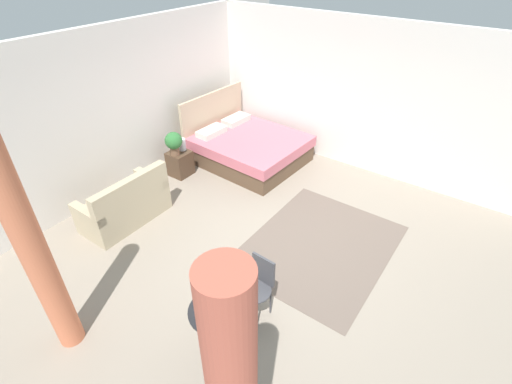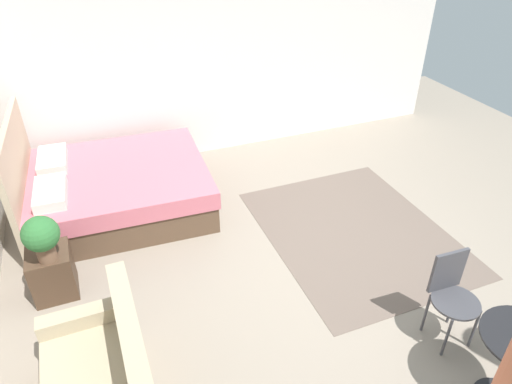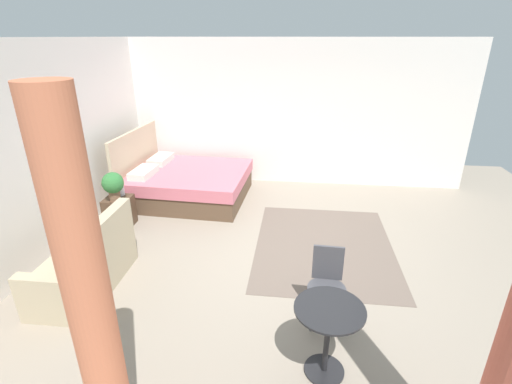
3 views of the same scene
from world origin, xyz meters
TOP-DOWN VIEW (x-y plane):
  - ground_plane at (0.00, 0.00)m, footprint 8.97×9.61m
  - wall_back at (0.00, 3.31)m, footprint 8.97×0.12m
  - wall_right at (2.98, 0.00)m, footprint 0.12×6.61m
  - area_rug at (0.37, -0.51)m, footprint 2.45×1.95m
  - bed at (1.86, 1.97)m, footprint 1.88×2.16m
  - couch at (-0.92, 2.37)m, footprint 1.38×0.73m
  - nightstand at (0.64, 2.70)m, footprint 0.40×0.39m
  - potted_plant at (0.54, 2.68)m, footprint 0.32×0.32m
  - vase at (0.76, 2.70)m, footprint 0.13×0.13m
  - balcony_table at (-1.84, -0.40)m, footprint 0.61×0.61m
  - cafe_chair_near_window at (-1.13, -0.43)m, footprint 0.41×0.41m
  - curtain_right at (-2.73, 1.12)m, footprint 0.27×0.27m

SIDE VIEW (x-z plane):
  - ground_plane at x=0.00m, z-range -0.02..0.00m
  - area_rug at x=0.37m, z-range 0.00..0.01m
  - nightstand at x=0.64m, z-range 0.00..0.49m
  - couch at x=-0.92m, z-range -0.15..0.75m
  - bed at x=1.86m, z-range -0.32..0.93m
  - balcony_table at x=-1.84m, z-range 0.14..0.85m
  - cafe_chair_near_window at x=-1.13m, z-range 0.09..0.93m
  - vase at x=0.76m, z-range 0.49..0.72m
  - potted_plant at x=0.54m, z-range 0.53..0.98m
  - curtain_right at x=-2.73m, z-range 0.00..2.64m
  - wall_back at x=0.00m, z-range 0.00..2.81m
  - wall_right at x=2.98m, z-range 0.00..2.81m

